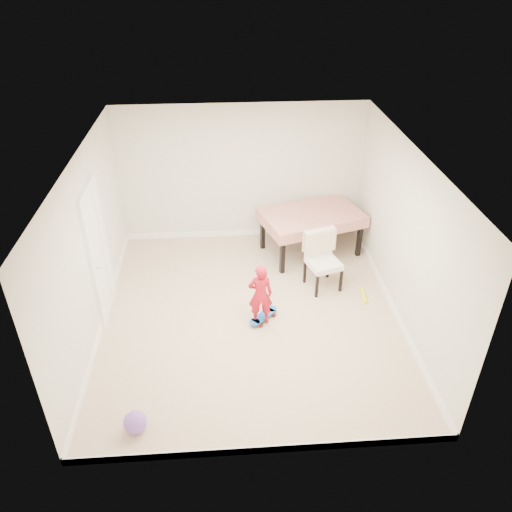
{
  "coord_description": "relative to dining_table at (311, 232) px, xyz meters",
  "views": [
    {
      "loc": [
        -0.36,
        -6.07,
        4.92
      ],
      "look_at": [
        0.1,
        0.2,
        0.95
      ],
      "focal_mm": 35.0,
      "sensor_mm": 36.0,
      "label": 1
    }
  ],
  "objects": [
    {
      "name": "dining_table",
      "position": [
        0.0,
        0.0,
        0.0
      ],
      "size": [
        1.98,
        1.56,
        0.82
      ],
      "primitive_type": null,
      "rotation": [
        0.0,
        0.0,
        0.31
      ],
      "color": "red",
      "rests_on": "ground"
    },
    {
      "name": "wall_right",
      "position": [
        1.01,
        -1.79,
        0.89
      ],
      "size": [
        0.04,
        5.0,
        2.6
      ],
      "primitive_type": "cube",
      "color": "beige",
      "rests_on": "ground"
    },
    {
      "name": "ceiling",
      "position": [
        -1.22,
        -1.79,
        2.17
      ],
      "size": [
        4.5,
        5.0,
        0.04
      ],
      "primitive_type": "cube",
      "color": "white",
      "rests_on": "wall_back"
    },
    {
      "name": "wall_front",
      "position": [
        -1.22,
        -4.27,
        0.89
      ],
      "size": [
        4.5,
        0.04,
        2.6
      ],
      "primitive_type": "cube",
      "color": "beige",
      "rests_on": "ground"
    },
    {
      "name": "dining_chair",
      "position": [
        0.02,
        -1.13,
        0.09
      ],
      "size": [
        0.7,
        0.76,
        0.99
      ],
      "primitive_type": null,
      "rotation": [
        0.0,
        0.0,
        0.3
      ],
      "color": "white",
      "rests_on": "ground"
    },
    {
      "name": "child",
      "position": [
        -1.09,
        -1.99,
        0.09
      ],
      "size": [
        0.37,
        0.24,
        1.0
      ],
      "primitive_type": "imported",
      "rotation": [
        0.0,
        0.0,
        3.15
      ],
      "color": "red",
      "rests_on": "ground"
    },
    {
      "name": "foam_toy",
      "position": [
        0.65,
        -1.47,
        -0.38
      ],
      "size": [
        0.1,
        0.4,
        0.06
      ],
      "primitive_type": "cylinder",
      "rotation": [
        1.57,
        0.0,
        -0.1
      ],
      "color": "yellow",
      "rests_on": "ground"
    },
    {
      "name": "wall_back",
      "position": [
        -1.22,
        0.69,
        0.89
      ],
      "size": [
        4.5,
        0.04,
        2.6
      ],
      "primitive_type": "cube",
      "color": "beige",
      "rests_on": "ground"
    },
    {
      "name": "baseboard_right",
      "position": [
        1.02,
        -1.79,
        -0.35
      ],
      "size": [
        0.02,
        5.0,
        0.12
      ],
      "primitive_type": "cube",
      "color": "white",
      "rests_on": "ground"
    },
    {
      "name": "baseboard_left",
      "position": [
        -3.46,
        -1.79,
        -0.35
      ],
      "size": [
        0.02,
        5.0,
        0.12
      ],
      "primitive_type": "cube",
      "color": "white",
      "rests_on": "ground"
    },
    {
      "name": "skateboard",
      "position": [
        -1.03,
        -1.92,
        -0.37
      ],
      "size": [
        0.55,
        0.56,
        0.09
      ],
      "primitive_type": null,
      "rotation": [
        0.0,
        0.0,
        0.81
      ],
      "color": "blue",
      "rests_on": "ground"
    },
    {
      "name": "balloon",
      "position": [
        -2.71,
        -3.86,
        -0.27
      ],
      "size": [
        0.28,
        0.28,
        0.28
      ],
      "primitive_type": "sphere",
      "color": "#8754CB",
      "rests_on": "ground"
    },
    {
      "name": "baseboard_back",
      "position": [
        -1.22,
        0.7,
        -0.35
      ],
      "size": [
        4.5,
        0.02,
        0.12
      ],
      "primitive_type": "cube",
      "color": "white",
      "rests_on": "ground"
    },
    {
      "name": "wall_left",
      "position": [
        -3.45,
        -1.79,
        0.89
      ],
      "size": [
        0.04,
        5.0,
        2.6
      ],
      "primitive_type": "cube",
      "color": "beige",
      "rests_on": "ground"
    },
    {
      "name": "baseboard_front",
      "position": [
        -1.22,
        -4.28,
        -0.35
      ],
      "size": [
        4.5,
        0.02,
        0.12
      ],
      "primitive_type": "cube",
      "color": "white",
      "rests_on": "ground"
    },
    {
      "name": "ground",
      "position": [
        -1.22,
        -1.79,
        -0.41
      ],
      "size": [
        5.0,
        5.0,
        0.0
      ],
      "primitive_type": "plane",
      "color": "#C7AA8A",
      "rests_on": "ground"
    },
    {
      "name": "door",
      "position": [
        -3.44,
        -1.49,
        0.62
      ],
      "size": [
        0.11,
        0.94,
        2.11
      ],
      "primitive_type": "cube",
      "color": "white",
      "rests_on": "ground"
    }
  ]
}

